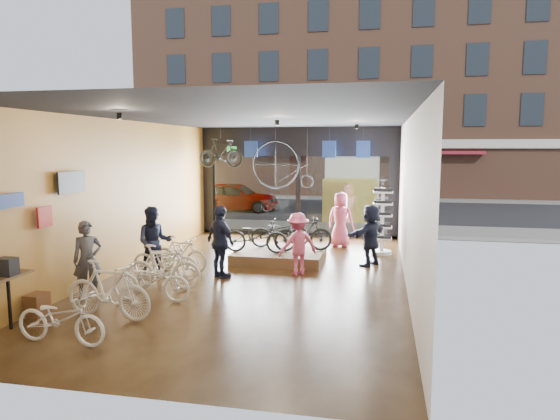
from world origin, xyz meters
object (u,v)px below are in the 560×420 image
(floor_bike_5, at_px, (180,254))
(customer_5, at_px, (370,235))
(display_bike_mid, at_px, (303,234))
(floor_bike_1, at_px, (108,290))
(customer_1, at_px, (154,242))
(hung_bike, at_px, (221,153))
(floor_bike_2, at_px, (151,280))
(display_bike_right, at_px, (280,232))
(floor_bike_0, at_px, (61,319))
(box_truck, at_px, (353,187))
(customer_3, at_px, (298,244))
(customer_0, at_px, (88,260))
(sunglasses_rack, at_px, (382,221))
(customer_4, at_px, (341,220))
(penny_farthing, at_px, (285,166))
(floor_bike_3, at_px, (163,267))
(display_platform, at_px, (279,256))
(display_bike_left, at_px, (256,236))
(street_car, at_px, (235,196))
(customer_2, at_px, (221,242))

(floor_bike_5, distance_m, customer_5, 4.95)
(display_bike_mid, distance_m, customer_5, 1.80)
(floor_bike_1, relative_size, customer_1, 1.04)
(floor_bike_1, distance_m, hung_bike, 7.99)
(floor_bike_2, distance_m, display_bike_right, 4.87)
(floor_bike_0, bearing_deg, floor_bike_5, 2.74)
(box_truck, xyz_separation_m, floor_bike_1, (-3.59, -14.42, -0.79))
(customer_1, xyz_separation_m, customer_3, (3.33, 0.93, -0.09))
(box_truck, relative_size, hung_bike, 4.26)
(customer_0, relative_size, sunglasses_rack, 0.83)
(floor_bike_2, height_order, customer_4, customer_4)
(customer_3, xyz_separation_m, penny_farthing, (-1.11, 4.11, 1.73))
(floor_bike_3, relative_size, display_platform, 0.70)
(display_platform, height_order, display_bike_mid, display_bike_mid)
(hung_bike, bearing_deg, display_platform, -125.58)
(floor_bike_3, bearing_deg, hung_bike, -2.78)
(penny_farthing, bearing_deg, customer_3, -74.89)
(display_bike_left, xyz_separation_m, customer_0, (-2.63, -3.70, 0.06))
(floor_bike_5, relative_size, customer_0, 0.92)
(floor_bike_5, height_order, display_platform, floor_bike_5)
(street_car, distance_m, display_bike_left, 11.31)
(customer_0, bearing_deg, display_bike_right, 16.40)
(floor_bike_2, xyz_separation_m, penny_farthing, (1.46, 6.80, 2.07))
(box_truck, height_order, customer_3, box_truck)
(floor_bike_0, bearing_deg, display_bike_right, -14.42)
(floor_bike_0, height_order, floor_bike_1, floor_bike_1)
(box_truck, relative_size, floor_bike_2, 4.07)
(display_bike_left, height_order, display_bike_mid, display_bike_mid)
(display_bike_right, height_order, customer_1, customer_1)
(sunglasses_rack, bearing_deg, customer_2, -117.67)
(street_car, bearing_deg, penny_farthing, -152.19)
(floor_bike_2, bearing_deg, customer_0, 90.49)
(customer_5, height_order, hung_bike, hung_bike)
(display_bike_left, bearing_deg, customer_4, -36.79)
(floor_bike_5, bearing_deg, street_car, 20.39)
(floor_bike_3, distance_m, display_platform, 3.75)
(floor_bike_3, relative_size, hung_bike, 1.07)
(box_truck, xyz_separation_m, display_bike_right, (-1.55, -8.76, -0.59))
(floor_bike_1, distance_m, sunglasses_rack, 8.27)
(customer_5, xyz_separation_m, penny_farthing, (-2.82, 2.75, 1.69))
(floor_bike_0, xyz_separation_m, customer_3, (2.97, 5.04, 0.35))
(floor_bike_2, relative_size, display_platform, 0.69)
(display_platform, xyz_separation_m, customer_0, (-3.20, -4.05, 0.66))
(display_bike_right, bearing_deg, customer_4, -57.70)
(floor_bike_3, height_order, customer_1, customer_1)
(floor_bike_1, relative_size, display_bike_mid, 1.12)
(floor_bike_3, xyz_separation_m, penny_farthing, (1.58, 5.99, 1.99))
(display_bike_left, distance_m, display_bike_mid, 1.29)
(floor_bike_1, height_order, customer_2, customer_2)
(display_bike_mid, relative_size, customer_0, 0.98)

